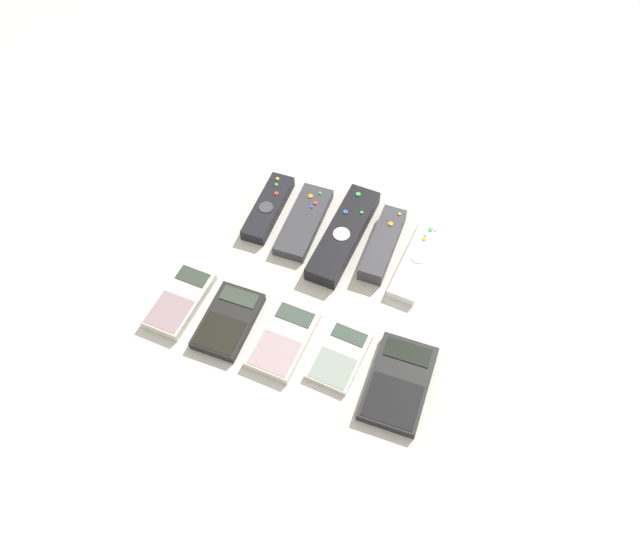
% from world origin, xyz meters
% --- Properties ---
extents(ground_plane, '(3.00, 3.00, 0.00)m').
position_xyz_m(ground_plane, '(0.00, 0.00, 0.00)').
color(ground_plane, beige).
extents(remote_0, '(0.05, 0.16, 0.02)m').
position_xyz_m(remote_0, '(-0.15, 0.14, 0.01)').
color(remote_0, black).
rests_on(remote_0, ground_plane).
extents(remote_1, '(0.07, 0.17, 0.02)m').
position_xyz_m(remote_1, '(-0.07, 0.13, 0.01)').
color(remote_1, '#333338').
rests_on(remote_1, ground_plane).
extents(remote_2, '(0.06, 0.22, 0.03)m').
position_xyz_m(remote_2, '(0.01, 0.13, 0.01)').
color(remote_2, black).
rests_on(remote_2, ground_plane).
extents(remote_3, '(0.05, 0.16, 0.03)m').
position_xyz_m(remote_3, '(0.08, 0.14, 0.01)').
color(remote_3, '#333338').
rests_on(remote_3, ground_plane).
extents(remote_4, '(0.06, 0.19, 0.02)m').
position_xyz_m(remote_4, '(0.14, 0.13, 0.01)').
color(remote_4, white).
rests_on(remote_4, ground_plane).
extents(calculator_0, '(0.07, 0.13, 0.02)m').
position_xyz_m(calculator_0, '(-0.20, -0.10, 0.01)').
color(calculator_0, beige).
rests_on(calculator_0, ground_plane).
extents(calculator_1, '(0.08, 0.13, 0.02)m').
position_xyz_m(calculator_1, '(-0.10, -0.10, 0.01)').
color(calculator_1, black).
rests_on(calculator_1, ground_plane).
extents(calculator_2, '(0.08, 0.13, 0.02)m').
position_xyz_m(calculator_2, '(-0.01, -0.10, 0.01)').
color(calculator_2, beige).
rests_on(calculator_2, ground_plane).
extents(calculator_3, '(0.07, 0.12, 0.01)m').
position_xyz_m(calculator_3, '(0.09, -0.09, 0.01)').
color(calculator_3, beige).
rests_on(calculator_3, ground_plane).
extents(calculator_4, '(0.10, 0.15, 0.02)m').
position_xyz_m(calculator_4, '(0.19, -0.10, 0.01)').
color(calculator_4, black).
rests_on(calculator_4, ground_plane).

